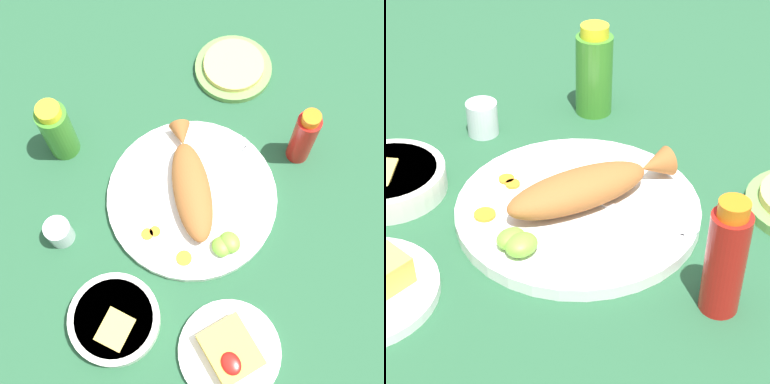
% 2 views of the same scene
% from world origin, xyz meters
% --- Properties ---
extents(ground_plane, '(4.00, 4.00, 0.00)m').
position_xyz_m(ground_plane, '(0.00, 0.00, 0.00)').
color(ground_plane, '#235133').
extents(main_plate, '(0.33, 0.33, 0.02)m').
position_xyz_m(main_plate, '(0.00, 0.00, 0.01)').
color(main_plate, white).
rests_on(main_plate, ground_plane).
extents(fried_fish, '(0.25, 0.14, 0.05)m').
position_xyz_m(fried_fish, '(-0.01, 0.00, 0.04)').
color(fried_fish, '#935628').
rests_on(fried_fish, main_plate).
extents(fork_near, '(0.05, 0.18, 0.00)m').
position_xyz_m(fork_near, '(-0.03, 0.08, 0.02)').
color(fork_near, silver).
rests_on(fork_near, main_plate).
extents(fork_far, '(0.12, 0.16, 0.00)m').
position_xyz_m(fork_far, '(0.02, 0.08, 0.02)').
color(fork_far, silver).
rests_on(fork_far, main_plate).
extents(carrot_slice_near, '(0.02, 0.02, 0.00)m').
position_xyz_m(carrot_slice_near, '(0.03, -0.11, 0.02)').
color(carrot_slice_near, orange).
rests_on(carrot_slice_near, main_plate).
extents(carrot_slice_mid, '(0.02, 0.02, 0.00)m').
position_xyz_m(carrot_slice_mid, '(0.03, -0.10, 0.02)').
color(carrot_slice_mid, orange).
rests_on(carrot_slice_mid, main_plate).
extents(carrot_slice_far, '(0.03, 0.03, 0.00)m').
position_xyz_m(carrot_slice_far, '(0.10, -0.07, 0.02)').
color(carrot_slice_far, orange).
rests_on(carrot_slice_far, main_plate).
extents(lime_wedge_main, '(0.04, 0.03, 0.02)m').
position_xyz_m(lime_wedge_main, '(0.12, -0.01, 0.03)').
color(lime_wedge_main, '#6BB233').
rests_on(lime_wedge_main, main_plate).
extents(lime_wedge_side, '(0.04, 0.04, 0.02)m').
position_xyz_m(lime_wedge_side, '(0.12, 0.01, 0.03)').
color(lime_wedge_side, '#6BB233').
rests_on(lime_wedge_side, main_plate).
extents(hot_sauce_bottle_red, '(0.05, 0.05, 0.15)m').
position_xyz_m(hot_sauce_bottle_red, '(0.02, 0.23, 0.07)').
color(hot_sauce_bottle_red, '#B21914').
rests_on(hot_sauce_bottle_red, ground_plane).
extents(hot_sauce_bottle_green, '(0.06, 0.06, 0.15)m').
position_xyz_m(hot_sauce_bottle_green, '(-0.23, -0.17, 0.07)').
color(hot_sauce_bottle_green, '#3D8428').
rests_on(hot_sauce_bottle_green, ground_plane).
extents(salt_cup, '(0.05, 0.05, 0.05)m').
position_xyz_m(salt_cup, '(-0.06, -0.25, 0.02)').
color(salt_cup, silver).
rests_on(salt_cup, ground_plane).
extents(guacamole_bowl, '(0.16, 0.16, 0.05)m').
position_xyz_m(guacamole_bowl, '(0.14, -0.23, 0.02)').
color(guacamole_bowl, white).
rests_on(guacamole_bowl, ground_plane).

